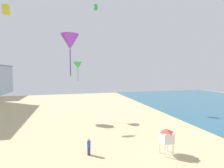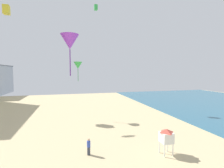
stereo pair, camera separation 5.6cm
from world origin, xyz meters
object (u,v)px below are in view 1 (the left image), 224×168
Objects in this scene: kite_flyer at (89,146)px; kite_purple_delta at (70,42)px; kite_green_box at (96,7)px; lifeguard_stand at (166,136)px; kite_yellow_box at (6,10)px; kite_green_delta at (78,65)px.

kite_flyer is 9.91m from kite_purple_delta.
kite_green_box is at bearing 95.18° from kite_flyer.
kite_yellow_box reaches higher than lifeguard_stand.
kite_yellow_box is at bearing -177.49° from kite_green_box.
kite_purple_delta reaches higher than lifeguard_stand.
lifeguard_stand is at bearing -8.10° from kite_purple_delta.
lifeguard_stand reaches higher than kite_flyer.
kite_flyer is at bearing -179.67° from lifeguard_stand.
kite_green_box is 25.86m from kite_purple_delta.
kite_green_box is (4.49, 7.85, 13.17)m from kite_green_delta.
kite_green_box reaches higher than kite_yellow_box.
kite_yellow_box is at bearing 151.32° from kite_green_delta.
kite_flyer is 7.62m from lifeguard_stand.
lifeguard_stand is at bearing -82.63° from kite_green_box.
lifeguard_stand is at bearing 2.55° from kite_flyer.
kite_yellow_box is 26.14m from kite_purple_delta.
kite_green_delta is (-0.19, 13.90, 8.32)m from kite_flyer.
kite_green_delta is 0.94× the size of kite_purple_delta.
lifeguard_stand is at bearing -48.04° from kite_yellow_box.
kite_flyer is at bearing -57.93° from kite_yellow_box.
kite_flyer is at bearing -101.17° from kite_green_box.
lifeguard_stand is 18.92m from kite_green_delta.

